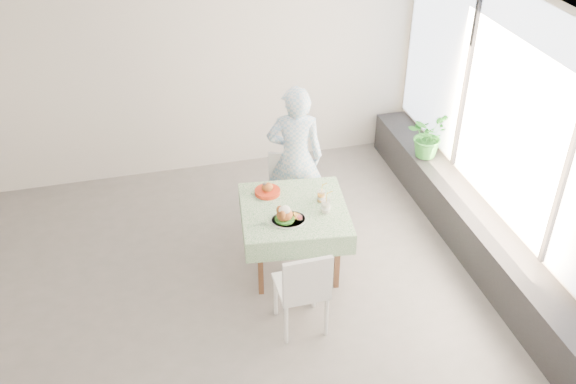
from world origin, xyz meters
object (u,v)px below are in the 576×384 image
object	(u,v)px
cafe_table	(294,230)
potted_plant	(428,135)
chair_far	(285,209)
diner	(295,158)
main_dish	(287,216)
juice_cup_orange	(321,197)
chair_near	(301,302)

from	to	relation	value
cafe_table	potted_plant	distance (m)	2.17
cafe_table	chair_far	distance (m)	0.68
diner	main_dish	xyz separation A→B (m)	(-0.35, -0.97, -0.04)
juice_cup_orange	chair_far	bearing A→B (deg)	109.84
diner	main_dish	size ratio (longest dim) A/B	4.93
main_dish	juice_cup_orange	size ratio (longest dim) A/B	1.39
cafe_table	diner	bearing A→B (deg)	74.31
main_dish	juice_cup_orange	bearing A→B (deg)	29.87
cafe_table	diner	world-z (taller)	diner
juice_cup_orange	cafe_table	bearing A→B (deg)	-171.29
chair_far	diner	distance (m)	0.60
main_dish	chair_near	bearing A→B (deg)	-92.65
cafe_table	chair_far	size ratio (longest dim) A/B	1.32
chair_far	diner	xyz separation A→B (m)	(0.15, 0.12, 0.57)
cafe_table	chair_near	distance (m)	0.89
diner	potted_plant	distance (m)	1.70
chair_far	juice_cup_orange	world-z (taller)	juice_cup_orange
chair_far	chair_near	xyz separation A→B (m)	(-0.23, -1.51, 0.02)
chair_far	potted_plant	bearing A→B (deg)	10.86
main_dish	cafe_table	bearing A→B (deg)	56.86
cafe_table	potted_plant	xyz separation A→B (m)	(1.90, 1.01, 0.31)
diner	main_dish	bearing A→B (deg)	83.03
main_dish	potted_plant	distance (m)	2.36
juice_cup_orange	main_dish	bearing A→B (deg)	-150.13
cafe_table	juice_cup_orange	world-z (taller)	juice_cup_orange
main_dish	juice_cup_orange	xyz separation A→B (m)	(0.42, 0.24, -0.00)
chair_far	chair_near	world-z (taller)	chair_near
chair_near	juice_cup_orange	size ratio (longest dim) A/B	3.83
diner	chair_far	bearing A→B (deg)	52.69
chair_near	juice_cup_orange	xyz separation A→B (m)	(0.45, 0.90, 0.51)
cafe_table	main_dish	xyz separation A→B (m)	(-0.13, -0.20, 0.34)
main_dish	potted_plant	size ratio (longest dim) A/B	0.63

